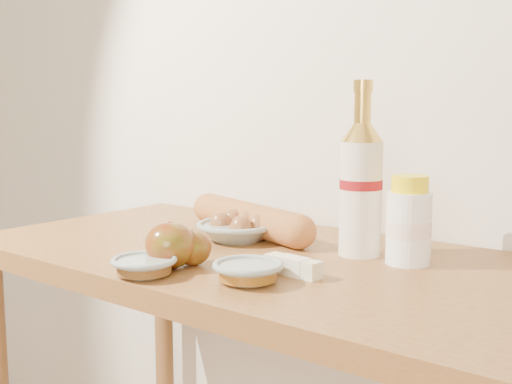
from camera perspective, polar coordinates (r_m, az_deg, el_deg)
back_wall at (r=1.47m, az=8.95°, el=12.44°), size 3.50×0.02×2.60m
table at (r=1.25m, az=0.86°, el=-10.93°), size 1.20×0.60×0.90m
bourbon_bottle at (r=1.20m, az=9.31°, el=0.59°), size 0.09×0.09×0.32m
cream_bottle at (r=1.16m, az=13.43°, el=-2.71°), size 0.09×0.09×0.16m
egg_bowl at (r=1.33m, az=-1.65°, el=-3.28°), size 0.19×0.19×0.06m
baguette at (r=1.38m, az=-0.63°, el=-2.37°), size 0.42×0.19×0.07m
apple_redgreen_front at (r=1.11m, az=-7.60°, el=-4.68°), size 0.11×0.11×0.08m
apple_redgreen_right at (r=1.13m, az=-5.70°, el=-4.95°), size 0.09×0.09×0.06m
sugar_bowl at (r=1.07m, az=-9.92°, el=-6.49°), size 0.14×0.14×0.03m
syrup_bowl at (r=1.02m, az=-0.72°, el=-7.08°), size 0.15×0.15×0.03m
butter_stick at (r=1.07m, az=3.30°, el=-6.60°), size 0.11×0.04×0.03m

